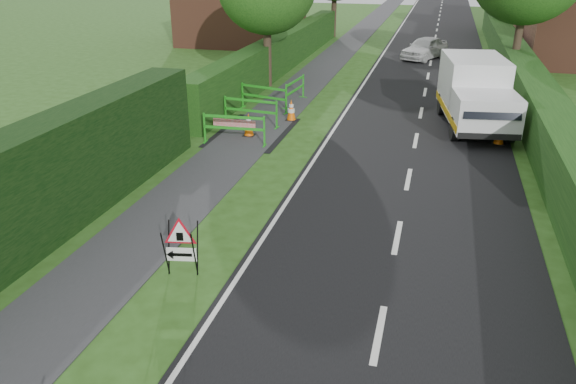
{
  "coord_description": "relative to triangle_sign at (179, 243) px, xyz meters",
  "views": [
    {
      "loc": [
        3.01,
        -6.69,
        5.89
      ],
      "look_at": [
        -0.01,
        4.54,
        0.81
      ],
      "focal_mm": 35.0,
      "sensor_mm": 36.0,
      "label": 1
    }
  ],
  "objects": [
    {
      "name": "triangle_sign",
      "position": [
        0.0,
        0.0,
        0.0
      ],
      "size": [
        0.84,
        0.84,
        1.05
      ],
      "rotation": [
        0.0,
        0.0,
        0.19
      ],
      "color": "black",
      "rests_on": "ground"
    },
    {
      "name": "traffic_cone_4",
      "position": [
        -0.65,
        10.9,
        -0.34
      ],
      "size": [
        0.38,
        0.38,
        0.79
      ],
      "color": "black",
      "rests_on": "ground"
    },
    {
      "name": "hatchback_car",
      "position": [
        3.52,
        24.98,
        -0.11
      ],
      "size": [
        2.83,
        3.91,
        1.24
      ],
      "primitive_type": "imported",
      "rotation": [
        0.0,
        0.0,
        -0.43
      ],
      "color": "silver",
      "rests_on": "ground"
    },
    {
      "name": "road_surface",
      "position": [
        3.95,
        33.15,
        -0.72
      ],
      "size": [
        6.0,
        90.0,
        0.02
      ],
      "primitive_type": "cube",
      "color": "black",
      "rests_on": "ground"
    },
    {
      "name": "hedge_west_far",
      "position": [
        -3.55,
        20.15,
        -0.73
      ],
      "size": [
        1.0,
        24.0,
        1.8
      ],
      "primitive_type": "cube",
      "color": "#14380F",
      "rests_on": "ground"
    },
    {
      "name": "traffic_cone_1",
      "position": [
        6.32,
        12.31,
        -0.34
      ],
      "size": [
        0.38,
        0.38,
        0.79
      ],
      "color": "black",
      "rests_on": "ground"
    },
    {
      "name": "works_van",
      "position": [
        5.77,
        11.94,
        0.5
      ],
      "size": [
        2.72,
        5.34,
        2.33
      ],
      "rotation": [
        0.0,
        0.0,
        0.15
      ],
      "color": "silver",
      "rests_on": "ground"
    },
    {
      "name": "footpath",
      "position": [
        -1.55,
        33.15,
        -0.72
      ],
      "size": [
        2.0,
        90.0,
        0.02
      ],
      "primitive_type": "cube",
      "color": "#2D2D30",
      "rests_on": "ground"
    },
    {
      "name": "hedge_east",
      "position": [
        7.95,
        14.15,
        -0.73
      ],
      "size": [
        1.2,
        50.0,
        1.5
      ],
      "primitive_type": "cube",
      "color": "#14380F",
      "rests_on": "ground"
    },
    {
      "name": "redwhite_plank",
      "position": [
        -2.04,
        8.6,
        -0.73
      ],
      "size": [
        1.5,
        0.05,
        0.25
      ],
      "primitive_type": "cube",
      "rotation": [
        0.0,
        0.0,
        0.0
      ],
      "color": "red",
      "rests_on": "ground"
    },
    {
      "name": "ped_barrier_2",
      "position": [
        -2.03,
        11.94,
        -0.1
      ],
      "size": [
        2.08,
        0.87,
        1.0
      ],
      "rotation": [
        0.0,
        0.0,
        -0.26
      ],
      "color": "#1F971B",
      "rests_on": "ground"
    },
    {
      "name": "traffic_cone_3",
      "position": [
        -1.57,
        8.73,
        -0.34
      ],
      "size": [
        0.38,
        0.38,
        0.79
      ],
      "color": "black",
      "rests_on": "ground"
    },
    {
      "name": "ped_barrier_1",
      "position": [
        -1.89,
        9.89,
        -0.1
      ],
      "size": [
        2.08,
        0.56,
        1.0
      ],
      "rotation": [
        0.0,
        0.0,
        -0.1
      ],
      "color": "#1F971B",
      "rests_on": "ground"
    },
    {
      "name": "ground",
      "position": [
        1.45,
        -1.85,
        -0.73
      ],
      "size": [
        120.0,
        120.0,
        0.0
      ],
      "primitive_type": "plane",
      "color": "#274915",
      "rests_on": "ground"
    },
    {
      "name": "ped_barrier_0",
      "position": [
        -1.73,
        7.76,
        -0.1
      ],
      "size": [
        2.08,
        0.48,
        1.0
      ],
      "rotation": [
        0.0,
        0.0,
        0.06
      ],
      "color": "#1F971B",
      "rests_on": "ground"
    },
    {
      "name": "traffic_cone_0",
      "position": [
        6.56,
        10.0,
        -0.34
      ],
      "size": [
        0.38,
        0.38,
        0.79
      ],
      "color": "black",
      "rests_on": "ground"
    },
    {
      "name": "ped_barrier_3",
      "position": [
        -1.14,
        13.36,
        -0.1
      ],
      "size": [
        0.56,
        2.08,
        1.0
      ],
      "rotation": [
        0.0,
        0.0,
        1.47
      ],
      "color": "#1F971B",
      "rests_on": "ground"
    },
    {
      "name": "traffic_cone_2",
      "position": [
        6.57,
        13.55,
        -0.34
      ],
      "size": [
        0.38,
        0.38,
        0.79
      ],
      "color": "black",
      "rests_on": "ground"
    }
  ]
}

